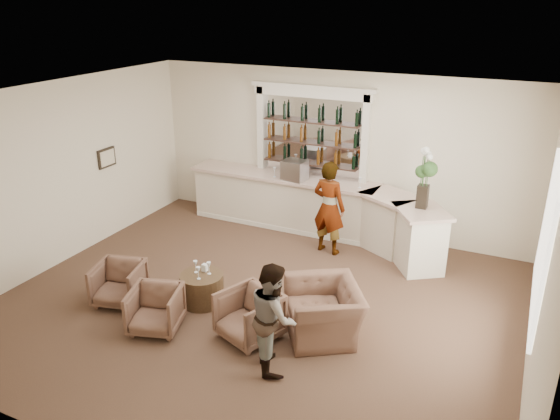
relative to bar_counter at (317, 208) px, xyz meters
The scene contains 19 objects.
ground 3.05m from the bar_counter, 86.88° to the right, with size 8.00×8.00×0.00m, color brown.
room_shell 2.91m from the bar_counter, 81.89° to the right, with size 8.04×7.02×3.32m.
bar_counter is the anchor object (origin of this frame).
back_bar_alcove 1.55m from the bar_counter, 129.15° to the left, with size 2.64×0.25×3.00m.
cocktail_table 3.40m from the bar_counter, 101.29° to the right, with size 0.70×0.70×0.50m, color #49351F.
sommelier 0.90m from the bar_counter, 53.34° to the right, with size 0.67×0.44×1.82m, color gray.
guest 4.42m from the bar_counter, 75.69° to the right, with size 0.74×0.58×1.52m, color gray.
armchair_left 4.32m from the bar_counter, 115.75° to the right, with size 0.73×0.75×0.68m, color brown.
armchair_center 4.35m from the bar_counter, 101.45° to the right, with size 0.72×0.74×0.67m, color brown.
armchair_right 3.89m from the bar_counter, 82.65° to the right, with size 0.78×0.80×0.73m, color brown.
armchair_far 3.59m from the bar_counter, 66.61° to the right, with size 1.17×1.02×0.76m, color brown.
espresso_machine 0.92m from the bar_counter, behind, with size 0.46×0.39×0.41m, color #B3B2B7.
flower_vase 2.53m from the bar_counter, 13.11° to the right, with size 0.29×0.29×1.11m.
wine_glass_bar_left 1.16m from the bar_counter, behind, with size 0.07×0.07×0.21m, color white, non-canonical shape.
wine_glass_bar_right 1.10m from the bar_counter, ahead, with size 0.07×0.07×0.21m, color white, non-canonical shape.
wine_glass_tbl_a 3.38m from the bar_counter, 103.38° to the right, with size 0.07×0.07×0.21m, color white, non-canonical shape.
wine_glass_tbl_b 3.29m from the bar_counter, 99.85° to the right, with size 0.07×0.07×0.21m, color white, non-canonical shape.
wine_glass_tbl_c 3.50m from the bar_counter, 100.23° to the right, with size 0.07×0.07×0.21m, color white, non-canonical shape.
napkin_holder 3.25m from the bar_counter, 102.12° to the right, with size 0.08×0.08×0.12m, color silver.
Camera 1 is at (3.62, -6.74, 4.67)m, focal length 35.00 mm.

